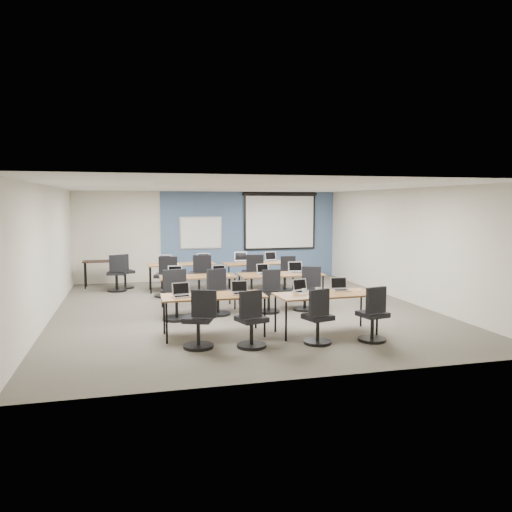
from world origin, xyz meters
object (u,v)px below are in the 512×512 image
object	(u,v)px
task_chair_1	(251,324)
laptop_3	(340,287)
training_table_mid_right	(281,275)
spare_chair_a	(124,274)
laptop_2	(301,289)
task_chair_2	(318,321)
task_chair_10	(252,277)
task_chair_0	(200,324)
task_chair_11	(285,277)
training_table_back_right	(258,264)
laptop_4	(176,274)
training_table_back_left	(182,265)
laptop_6	(264,272)
laptop_7	(296,270)
laptop_8	(165,262)
task_chair_5	(218,296)
task_chair_4	(176,299)
task_chair_3	(373,319)
training_table_mid_left	(198,278)
task_chair_8	(166,280)
spare_chair_b	(117,276)
laptop_1	(240,291)
training_table_front_left	(214,298)
projector_screen	(280,218)
whiteboard	(201,233)
task_chair_7	(306,292)
laptop_10	(242,259)
task_chair_6	(269,295)
training_table_front_right	(326,296)
laptop_11	(271,259)
laptop_0	(181,293)
task_chair_9	(200,278)
laptop_9	(204,261)
utility_table	(100,264)

from	to	relation	value
task_chair_1	laptop_3	bearing A→B (deg)	5.35
training_table_mid_right	spare_chair_a	bearing A→B (deg)	137.01
task_chair_1	laptop_2	bearing A→B (deg)	18.78
task_chair_2	task_chair_10	world-z (taller)	task_chair_10
task_chair_0	laptop_2	size ratio (longest dim) A/B	3.27
task_chair_11	spare_chair_a	xyz separation A→B (m)	(-4.17, 1.54, -0.00)
training_table_back_right	laptop_4	size ratio (longest dim) A/B	6.04
training_table_back_left	laptop_3	world-z (taller)	laptop_3
laptop_4	laptop_6	bearing A→B (deg)	1.95
laptop_7	laptop_8	size ratio (longest dim) A/B	1.01
task_chair_5	task_chair_10	size ratio (longest dim) A/B	0.98
spare_chair_a	task_chair_4	bearing A→B (deg)	-99.96
laptop_2	task_chair_3	xyz separation A→B (m)	(0.95, -0.98, -0.39)
training_table_mid_left	task_chair_5	xyz separation A→B (m)	(0.30, -0.82, -0.27)
task_chair_8	spare_chair_b	distance (m)	1.64
laptop_1	laptop_7	distance (m)	3.01
laptop_8	training_table_front_left	bearing A→B (deg)	-72.63
task_chair_2	task_chair_11	bearing A→B (deg)	62.91
task_chair_4	projector_screen	bearing A→B (deg)	40.83
task_chair_2	task_chair_8	distance (m)	5.36
whiteboard	training_table_back_left	world-z (taller)	whiteboard
laptop_7	task_chair_7	bearing A→B (deg)	-84.04
laptop_6	laptop_10	size ratio (longest dim) A/B	0.84
training_table_front_left	laptop_6	world-z (taller)	laptop_6
projector_screen	task_chair_2	bearing A→B (deg)	-102.13
training_table_mid_right	task_chair_7	world-z (taller)	task_chair_7
task_chair_5	task_chair_8	world-z (taller)	task_chair_8
task_chair_6	task_chair_7	distance (m)	0.86
training_table_front_right	training_table_mid_right	world-z (taller)	same
training_table_mid_left	laptop_10	world-z (taller)	laptop_10
task_chair_1	laptop_8	world-z (taller)	laptop_8
task_chair_1	laptop_11	world-z (taller)	laptop_11
training_table_mid_left	task_chair_10	bearing A→B (deg)	44.15
laptop_1	spare_chair_b	bearing A→B (deg)	119.35
training_table_front_left	task_chair_6	world-z (taller)	task_chair_6
laptop_0	spare_chair_a	xyz separation A→B (m)	(-1.02, 5.49, -0.40)
whiteboard	projector_screen	size ratio (longest dim) A/B	0.53
task_chair_5	training_table_back_right	bearing A→B (deg)	43.12
projector_screen	spare_chair_a	world-z (taller)	projector_screen
laptop_1	spare_chair_a	size ratio (longest dim) A/B	0.31
task_chair_9	spare_chair_a	world-z (taller)	task_chair_9
training_table_mid_right	task_chair_3	bearing A→B (deg)	-80.35
laptop_3	task_chair_4	bearing A→B (deg)	159.34
task_chair_3	laptop_9	size ratio (longest dim) A/B	2.84
task_chair_7	training_table_mid_right	bearing A→B (deg)	138.46
training_table_front_left	task_chair_9	bearing A→B (deg)	86.56
training_table_front_left	task_chair_9	distance (m)	4.06
training_table_back_right	utility_table	distance (m)	4.42
laptop_9	training_table_front_left	bearing A→B (deg)	-91.02
task_chair_0	laptop_10	bearing A→B (deg)	91.30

